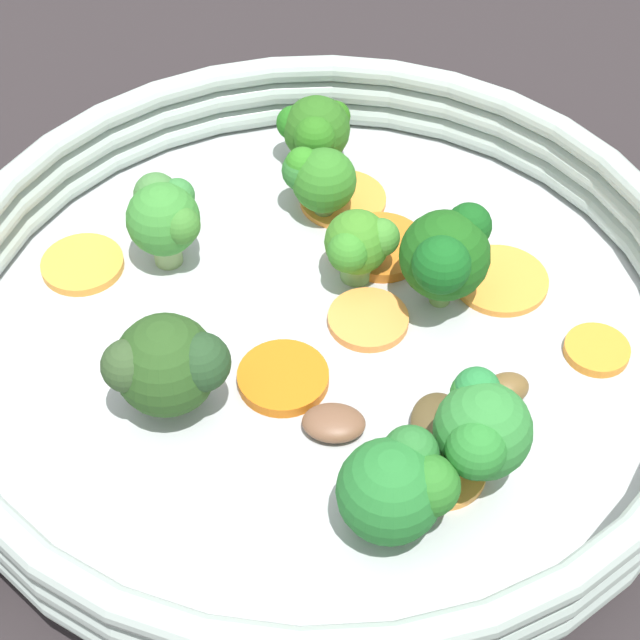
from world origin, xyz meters
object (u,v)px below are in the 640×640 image
object	(u,v)px
carrot_slice_2	(83,264)
skillet	(320,353)
broccoli_floret_2	(318,178)
carrot_slice_0	(343,199)
carrot_slice_6	(368,319)
broccoli_floret_7	(315,130)
mushroom_piece_1	(334,423)
carrot_slice_4	(283,378)
broccoli_floret_6	(398,486)
broccoli_floret_1	(480,428)
broccoli_floret_3	(167,365)
broccoli_floret_4	(165,216)
broccoli_floret_5	(359,245)
broccoli_floret_0	(446,255)
carrot_slice_1	(381,247)
carrot_slice_7	(501,280)
mushroom_piece_0	(506,389)
carrot_slice_5	(597,350)
carrot_slice_3	(440,469)
mushroom_piece_2	(440,424)

from	to	relation	value
carrot_slice_2	skillet	bearing A→B (deg)	-8.81
carrot_slice_2	broccoli_floret_2	size ratio (longest dim) A/B	1.03
carrot_slice_0	carrot_slice_6	world-z (taller)	carrot_slice_6
broccoli_floret_7	mushroom_piece_1	xyz separation A→B (m)	(0.05, -0.18, -0.02)
skillet	carrot_slice_0	distance (m)	0.10
carrot_slice_4	mushroom_piece_1	world-z (taller)	mushroom_piece_1
broccoli_floret_6	carrot_slice_6	bearing A→B (deg)	107.54
broccoli_floret_1	broccoli_floret_3	xyz separation A→B (m)	(-0.14, 0.01, -0.00)
broccoli_floret_4	broccoli_floret_5	xyz separation A→B (m)	(0.10, 0.01, -0.01)
broccoli_floret_4	broccoli_floret_6	world-z (taller)	same
carrot_slice_2	broccoli_floret_2	xyz separation A→B (m)	(0.11, 0.07, 0.02)
carrot_slice_2	mushroom_piece_1	xyz separation A→B (m)	(0.15, -0.07, 0.00)
carrot_slice_6	carrot_slice_4	bearing A→B (deg)	-123.86
broccoli_floret_0	skillet	bearing A→B (deg)	-143.34
broccoli_floret_1	broccoli_floret_2	bearing A→B (deg)	125.25
mushroom_piece_1	broccoli_floret_6	bearing A→B (deg)	-48.68
carrot_slice_1	carrot_slice_2	distance (m)	0.15
carrot_slice_7	broccoli_floret_2	distance (m)	0.11
carrot_slice_1	mushroom_piece_1	size ratio (longest dim) A/B	1.67
broccoli_floret_7	mushroom_piece_0	xyz separation A→B (m)	(0.12, -0.14, -0.02)
carrot_slice_5	broccoli_floret_4	size ratio (longest dim) A/B	0.66
broccoli_floret_7	broccoli_floret_4	bearing A→B (deg)	-121.28
carrot_slice_6	carrot_slice_2	bearing A→B (deg)	178.90
broccoli_floret_5	carrot_slice_0	bearing A→B (deg)	110.02
carrot_slice_2	carrot_slice_6	xyz separation A→B (m)	(0.15, -0.00, 0.00)
carrot_slice_0	carrot_slice_3	bearing A→B (deg)	-63.76
broccoli_floret_3	broccoli_floret_6	size ratio (longest dim) A/B	1.10
carrot_slice_6	carrot_slice_7	xyz separation A→B (m)	(0.06, 0.04, -0.00)
skillet	carrot_slice_2	bearing A→B (deg)	171.19
broccoli_floret_2	carrot_slice_5	bearing A→B (deg)	-23.21
broccoli_floret_4	mushroom_piece_1	distance (m)	0.14
skillet	mushroom_piece_2	distance (m)	0.08
carrot_slice_0	carrot_slice_3	xyz separation A→B (m)	(0.08, -0.16, 0.00)
carrot_slice_2	broccoli_floret_5	bearing A→B (deg)	10.46
broccoli_floret_6	mushroom_piece_0	bearing A→B (deg)	64.46
carrot_slice_4	broccoli_floret_3	world-z (taller)	broccoli_floret_3
carrot_slice_0	broccoli_floret_7	bearing A→B (deg)	129.62
carrot_slice_6	broccoli_floret_3	world-z (taller)	broccoli_floret_3
carrot_slice_0	broccoli_floret_0	xyz separation A→B (m)	(0.06, -0.06, 0.03)
broccoli_floret_2	broccoli_floret_6	xyz separation A→B (m)	(0.08, -0.18, 0.00)
broccoli_floret_2	carrot_slice_7	bearing A→B (deg)	-15.96
carrot_slice_7	mushroom_piece_2	bearing A→B (deg)	-98.55
carrot_slice_6	broccoli_floret_7	xyz separation A→B (m)	(-0.05, 0.11, 0.02)
broccoli_floret_0	mushroom_piece_0	xyz separation A→B (m)	(0.04, -0.05, -0.03)
carrot_slice_5	mushroom_piece_2	bearing A→B (deg)	-135.95
broccoli_floret_4	broccoli_floret_7	size ratio (longest dim) A/B	1.09
carrot_slice_7	mushroom_piece_1	bearing A→B (deg)	-119.12
carrot_slice_0	carrot_slice_2	distance (m)	0.14
carrot_slice_0	carrot_slice_5	distance (m)	0.16
skillet	broccoli_floret_6	world-z (taller)	broccoli_floret_6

